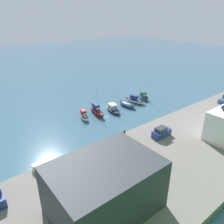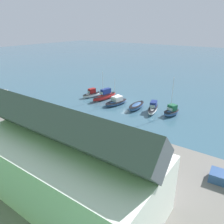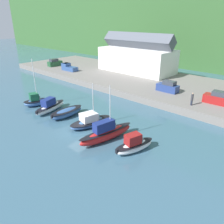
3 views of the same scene
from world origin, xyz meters
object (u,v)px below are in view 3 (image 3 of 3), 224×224
Objects in this scene: moored_boat_1 at (50,106)px; moored_boat_4 at (106,133)px; parked_car_2 at (217,98)px; parked_car_3 at (168,87)px; moored_boat_2 at (67,112)px; person_on_quay at (192,99)px; pickup_truck_1 at (69,67)px; moored_boat_0 at (36,101)px; moored_boat_5 at (134,145)px; parked_car_1 at (55,63)px; moored_boat_3 at (90,121)px.

moored_boat_1 is 13.70m from moored_boat_4.
parked_car_2 and parked_car_3 have the same top height.
person_on_quay is at bearing 44.40° from moored_boat_2.
moored_boat_4 reaches higher than pickup_truck_1.
person_on_quay is at bearing 85.22° from moored_boat_4.
moored_boat_0 reaches higher than moored_boat_2.
parked_car_2 is at bearing 54.75° from moored_boat_0.
moored_boat_0 is 1.95× the size of parked_car_2.
moored_boat_1 is at bearing -165.29° from moored_boat_5.
parked_car_1 and parked_car_3 have the same top height.
moored_boat_2 is 2.84× the size of person_on_quay.
parked_car_2 is 2.00× the size of person_on_quay.
moored_boat_1 is 1.24× the size of moored_boat_5.
moored_boat_4 is 37.21m from pickup_truck_1.
person_on_quay is (8.64, 14.56, 1.70)m from moored_boat_3.
person_on_quay is (17.82, 15.42, 1.59)m from moored_boat_1.
moored_boat_3 is 4.74m from moored_boat_4.
moored_boat_2 is 20.46m from person_on_quay.
moored_boat_1 is 32.74m from parked_car_1.
person_on_quay is at bearing 105.50° from moored_boat_5.
moored_boat_4 is at bearing -8.89° from moored_boat_2.
moored_boat_2 is 1.42× the size of parked_car_1.
person_on_quay is at bearing -2.21° from parked_car_1.
moored_boat_1 is (4.08, 0.33, -0.03)m from moored_boat_0.
moored_boat_3 is 18.71m from parked_car_3.
parked_car_3 is (2.04, 18.53, 1.51)m from moored_boat_3.
moored_boat_0 is at bearing -38.26° from parked_car_1.
moored_boat_0 is 1.37× the size of moored_boat_2.
moored_boat_3 is 21.55m from parked_car_2.
moored_boat_0 reaches higher than moored_boat_1.
moored_boat_4 is at bearing -123.91° from pickup_truck_1.
moored_boat_1 is at bearing -139.13° from person_on_quay.
moored_boat_4 is 20.13m from parked_car_3.
moored_boat_3 is at bearing 21.76° from moored_boat_0.
parked_car_2 is (16.80, 18.46, 1.59)m from moored_boat_2.
parked_car_2 is at bearing -91.30° from parked_car_3.
parked_car_1 is 2.00× the size of person_on_quay.
moored_boat_2 is 14.07m from moored_boat_5.
moored_boat_2 is (7.91, 0.92, -0.21)m from moored_boat_0.
moored_boat_2 is 1.44× the size of parked_car_3.
moored_boat_4 is 4.21m from moored_boat_5.
parked_car_1 is at bearing 163.76° from moored_boat_4.
pickup_truck_1 reaches higher than moored_boat_5.
moored_boat_5 is 1.29× the size of parked_car_1.
moored_boat_1 is 17.88m from moored_boat_5.
parked_car_2 is 1.01× the size of parked_car_3.
parked_car_2 is (11.45, 18.19, 1.51)m from moored_boat_3.
parked_car_2 is 0.88× the size of pickup_truck_1.
moored_boat_5 is at bearing -20.92° from parked_car_1.
person_on_quay reaches higher than moored_boat_5.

